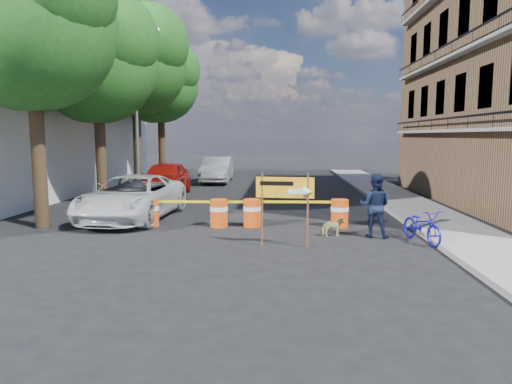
# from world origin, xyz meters

# --- Properties ---
(ground) EXTENTS (120.00, 120.00, 0.00)m
(ground) POSITION_xyz_m (0.00, 0.00, 0.00)
(ground) COLOR black
(ground) RESTS_ON ground
(sidewalk_east) EXTENTS (2.40, 40.00, 0.15)m
(sidewalk_east) POSITION_xyz_m (6.20, 6.00, 0.07)
(sidewalk_east) COLOR gray
(sidewalk_east) RESTS_ON ground
(white_building) EXTENTS (8.00, 22.00, 6.00)m
(white_building) POSITION_xyz_m (-13.00, 10.00, 3.00)
(white_building) COLOR silver
(white_building) RESTS_ON ground
(tree_near) EXTENTS (5.46, 5.20, 9.15)m
(tree_near) POSITION_xyz_m (-6.73, 2.00, 6.36)
(tree_near) COLOR #332316
(tree_near) RESTS_ON ground
(tree_mid_a) EXTENTS (5.25, 5.00, 8.68)m
(tree_mid_a) POSITION_xyz_m (-6.74, 7.00, 6.01)
(tree_mid_a) COLOR #332316
(tree_mid_a) RESTS_ON ground
(tree_mid_b) EXTENTS (5.67, 5.40, 9.62)m
(tree_mid_b) POSITION_xyz_m (-6.73, 12.00, 6.71)
(tree_mid_b) COLOR #332316
(tree_mid_b) RESTS_ON ground
(tree_far) EXTENTS (5.04, 4.80, 8.84)m
(tree_far) POSITION_xyz_m (-6.74, 17.00, 6.22)
(tree_far) COLOR #332316
(tree_far) RESTS_ON ground
(streetlamp) EXTENTS (1.25, 0.18, 8.00)m
(streetlamp) POSITION_xyz_m (-5.93, 9.50, 4.38)
(streetlamp) COLOR gray
(streetlamp) RESTS_ON ground
(barrel_far_left) EXTENTS (0.58, 0.58, 0.90)m
(barrel_far_left) POSITION_xyz_m (-3.39, 2.44, 0.47)
(barrel_far_left) COLOR red
(barrel_far_left) RESTS_ON ground
(barrel_mid_left) EXTENTS (0.58, 0.58, 0.90)m
(barrel_mid_left) POSITION_xyz_m (-1.12, 2.42, 0.47)
(barrel_mid_left) COLOR red
(barrel_mid_left) RESTS_ON ground
(barrel_mid_right) EXTENTS (0.58, 0.58, 0.90)m
(barrel_mid_right) POSITION_xyz_m (-0.05, 2.53, 0.47)
(barrel_mid_right) COLOR red
(barrel_mid_right) RESTS_ON ground
(barrel_far_right) EXTENTS (0.58, 0.58, 0.90)m
(barrel_far_right) POSITION_xyz_m (2.79, 2.62, 0.47)
(barrel_far_right) COLOR red
(barrel_far_right) RESTS_ON ground
(detour_sign) EXTENTS (1.53, 0.34, 1.98)m
(detour_sign) POSITION_xyz_m (1.20, -0.17, 1.45)
(detour_sign) COLOR #592D19
(detour_sign) RESTS_ON ground
(pedestrian) EXTENTS (1.08, 0.95, 1.85)m
(pedestrian) POSITION_xyz_m (3.62, 1.20, 0.93)
(pedestrian) COLOR #101932
(pedestrian) RESTS_ON ground
(bicycle) EXTENTS (0.86, 1.08, 1.81)m
(bicycle) POSITION_xyz_m (4.80, 0.58, 0.90)
(bicycle) COLOR #1616B4
(bicycle) RESTS_ON ground
(dog) EXTENTS (0.70, 0.40, 0.56)m
(dog) POSITION_xyz_m (2.42, 1.20, 0.28)
(dog) COLOR #E6D584
(dog) RESTS_ON ground
(suv_white) EXTENTS (2.94, 5.75, 1.55)m
(suv_white) POSITION_xyz_m (-4.37, 3.65, 0.78)
(suv_white) COLOR silver
(suv_white) RESTS_ON ground
(sedan_red) EXTENTS (2.26, 5.07, 1.69)m
(sedan_red) POSITION_xyz_m (-4.80, 9.97, 0.85)
(sedan_red) COLOR maroon
(sedan_red) RESTS_ON ground
(sedan_silver) EXTENTS (1.83, 4.94, 1.61)m
(sedan_silver) POSITION_xyz_m (-3.17, 16.59, 0.81)
(sedan_silver) COLOR #ABADB3
(sedan_silver) RESTS_ON ground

